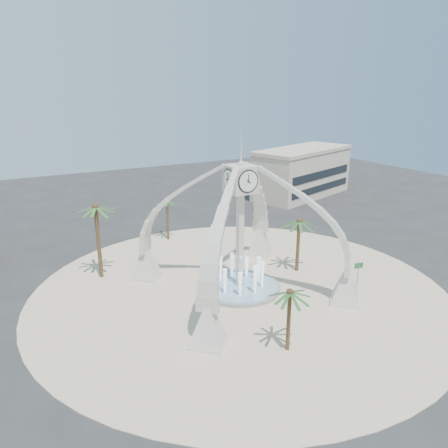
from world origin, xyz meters
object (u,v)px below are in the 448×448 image
fountain (239,287)px  palm_south (290,293)px  palm_east (299,222)px  palm_north (167,201)px  palm_west (95,208)px  clock_tower (240,227)px  street_sign (358,269)px

fountain → palm_south: size_ratio=1.47×
palm_east → palm_north: 18.19m
palm_west → palm_south: (8.97, -20.10, -2.73)m
palm_west → clock_tower: bearing=-40.4°
fountain → street_sign: fountain is taller
palm_east → palm_west: (-18.89, 8.57, 1.91)m
street_sign → palm_east: bearing=124.6°
fountain → street_sign: 11.78m
palm_north → palm_west: bearing=-144.3°
clock_tower → palm_east: bearing=6.6°
fountain → street_sign: size_ratio=2.84×
fountain → palm_south: bearing=-101.5°
palm_west → palm_south: bearing=-66.0°
palm_west → palm_north: size_ratio=1.44×
clock_tower → palm_east: 7.86m
palm_west → palm_north: (10.58, 7.61, -2.33)m
street_sign → clock_tower: bearing=164.7°
fountain → palm_north: bearing=91.8°
fountain → palm_west: bearing=139.6°
palm_west → street_sign: size_ratio=3.00×
clock_tower → fountain: clock_tower is taller
palm_north → palm_east: bearing=-62.8°
clock_tower → street_sign: size_ratio=6.37×
clock_tower → palm_north: clock_tower is taller
clock_tower → street_sign: bearing=-27.0°
palm_north → palm_south: bearing=-93.3°
clock_tower → palm_south: bearing=-101.5°
palm_north → street_sign: size_ratio=2.08×
palm_west → palm_north: 13.24m
palm_east → palm_south: 15.24m
palm_east → fountain: bearing=-173.4°
clock_tower → street_sign: clock_tower is taller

